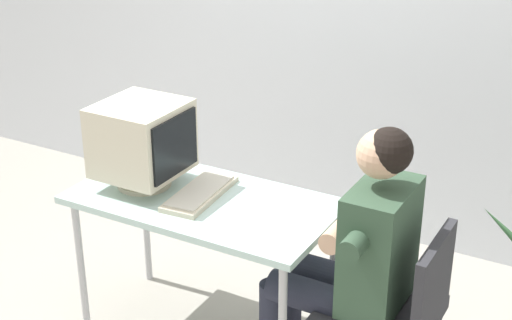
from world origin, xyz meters
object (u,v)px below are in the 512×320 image
object	(u,v)px
desk	(204,211)
keyboard	(200,193)
person_seated	(353,253)
crt_monitor	(142,140)
office_chair	(395,308)

from	to	relation	value
desk	keyboard	distance (m)	0.08
person_seated	crt_monitor	bearing A→B (deg)	-179.73
desk	person_seated	bearing A→B (deg)	-0.67
person_seated	desk	bearing A→B (deg)	179.33
crt_monitor	keyboard	distance (m)	0.36
desk	office_chair	size ratio (longest dim) A/B	1.46
crt_monitor	office_chair	world-z (taller)	crt_monitor
keyboard	office_chair	xyz separation A→B (m)	(0.96, -0.02, -0.28)
office_chair	person_seated	distance (m)	0.28
office_chair	keyboard	bearing A→B (deg)	178.57
desk	crt_monitor	size ratio (longest dim) A/B	3.00
crt_monitor	person_seated	xyz separation A→B (m)	(1.05, 0.00, -0.30)
office_chair	person_seated	xyz separation A→B (m)	(-0.20, -0.00, 0.20)
desk	person_seated	xyz separation A→B (m)	(0.73, -0.01, -0.00)
desk	person_seated	size ratio (longest dim) A/B	0.97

